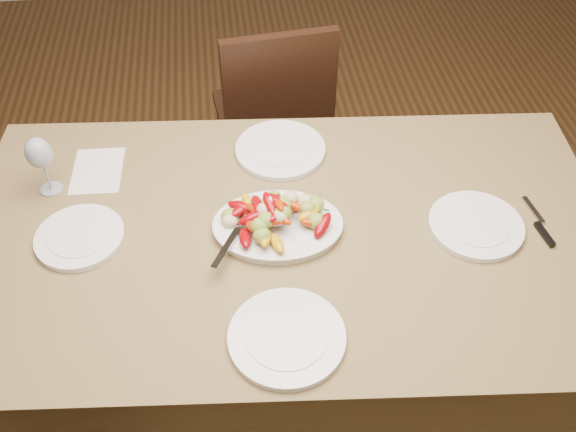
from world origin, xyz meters
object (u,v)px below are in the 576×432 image
(plate_left, at_px, (80,237))
(plate_far, at_px, (280,150))
(plate_near, at_px, (287,337))
(chair_far, at_px, (270,115))
(dining_table, at_px, (288,311))
(wine_glass, at_px, (43,164))
(serving_platter, at_px, (278,227))
(plate_right, at_px, (476,226))

(plate_left, distance_m, plate_far, 0.67)
(plate_near, bearing_deg, chair_far, 86.21)
(dining_table, distance_m, wine_glass, 0.87)
(dining_table, distance_m, serving_platter, 0.39)
(plate_right, xyz_separation_m, wine_glass, (-1.21, 0.31, 0.09))
(chair_far, xyz_separation_m, plate_right, (0.49, -0.97, 0.29))
(serving_platter, bearing_deg, plate_left, 176.70)
(plate_right, bearing_deg, dining_table, 174.51)
(plate_left, bearing_deg, plate_right, -4.64)
(serving_platter, bearing_deg, plate_far, 82.30)
(chair_far, distance_m, plate_right, 1.12)
(chair_far, bearing_deg, plate_left, 48.59)
(plate_left, xyz_separation_m, plate_right, (1.10, -0.09, 0.00))
(plate_far, bearing_deg, dining_table, -92.94)
(dining_table, height_order, wine_glass, wine_glass)
(dining_table, relative_size, plate_near, 6.41)
(plate_far, bearing_deg, plate_near, -95.22)
(plate_left, height_order, plate_right, same)
(plate_left, xyz_separation_m, plate_far, (0.59, 0.31, 0.00))
(plate_left, distance_m, plate_right, 1.11)
(plate_left, xyz_separation_m, plate_near, (0.53, -0.39, 0.00))
(dining_table, height_order, plate_right, plate_right)
(serving_platter, height_order, plate_near, serving_platter)
(plate_left, height_order, plate_near, same)
(serving_platter, bearing_deg, dining_table, -14.67)
(serving_platter, distance_m, wine_glass, 0.71)
(serving_platter, relative_size, plate_near, 1.22)
(plate_right, relative_size, plate_far, 0.93)
(plate_right, distance_m, wine_glass, 1.25)
(dining_table, bearing_deg, wine_glass, 159.57)
(plate_left, bearing_deg, plate_far, 27.30)
(dining_table, bearing_deg, plate_left, 176.13)
(chair_far, relative_size, serving_platter, 2.70)
(chair_far, distance_m, serving_platter, 0.96)
(dining_table, bearing_deg, plate_near, -97.43)
(chair_far, distance_m, plate_far, 0.64)
(serving_platter, height_order, wine_glass, wine_glass)
(plate_near, bearing_deg, dining_table, 82.57)
(plate_right, bearing_deg, plate_near, -152.10)
(plate_right, xyz_separation_m, plate_far, (-0.51, 0.40, 0.00))
(dining_table, relative_size, chair_far, 1.94)
(plate_near, height_order, wine_glass, wine_glass)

